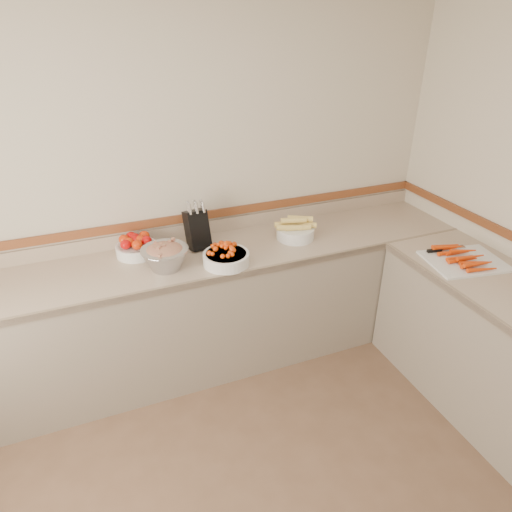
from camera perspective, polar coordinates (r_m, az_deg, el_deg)
name	(u,v)px	position (r m, az deg, el deg)	size (l,w,h in m)	color
back_wall	(174,185)	(3.23, -10.23, 8.68)	(4.00, 4.00, 0.00)	beige
counter_back	(194,311)	(3.33, -7.75, -6.89)	(4.00, 0.65, 1.08)	tan
knife_block	(197,229)	(3.17, -7.38, 3.43)	(0.17, 0.19, 0.35)	black
tomato_bowl	(136,246)	(3.18, -14.77, 1.23)	(0.28, 0.28, 0.14)	white
cherry_tomato_bowl	(226,256)	(2.97, -3.75, -0.06)	(0.31, 0.31, 0.16)	white
corn_bowl	(295,230)	(3.32, 4.94, 3.24)	(0.30, 0.28, 0.16)	white
rhubarb_bowl	(165,256)	(2.95, -11.29, -0.01)	(0.30, 0.30, 0.17)	#B2B2BA
cutting_board	(464,259)	(3.30, 24.51, -0.31)	(0.54, 0.46, 0.07)	silver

